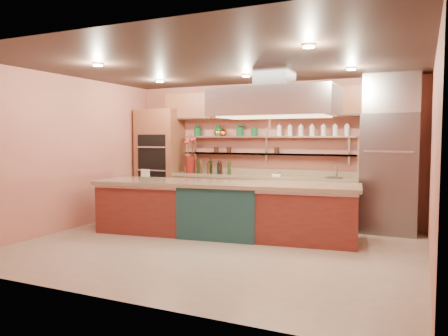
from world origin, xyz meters
The scene contains 21 objects.
floor centered at (0.00, 0.00, -0.01)m, with size 6.00×5.00×0.02m, color tan.
ceiling centered at (0.00, 0.00, 2.80)m, with size 6.00×5.00×0.02m, color black.
wall_back centered at (0.00, 2.50, 1.40)m, with size 6.00×0.04×2.80m, color #BE6E59.
wall_front centered at (0.00, -2.50, 1.40)m, with size 6.00×0.04×2.80m, color #BE6E59.
wall_left centered at (-3.00, 0.00, 1.40)m, with size 0.04×5.00×2.80m, color #BE6E59.
wall_right centered at (3.00, 0.00, 1.40)m, with size 0.04×5.00×2.80m, color #BE6E59.
oven_stack centered at (-2.45, 2.18, 1.15)m, with size 0.95×0.64×2.30m, color brown.
refrigerator centered at (2.35, 2.14, 1.05)m, with size 0.95×0.72×2.10m, color slate.
back_counter centered at (-0.05, 2.20, 0.47)m, with size 3.84×0.64×0.93m, color #9E855F.
wall_shelf_lower centered at (-0.05, 2.37, 1.35)m, with size 3.60×0.26×0.03m, color #B7BABE.
wall_shelf_upper centered at (-0.05, 2.37, 1.70)m, with size 3.60×0.26×0.03m, color #B7BABE.
upper_cabinets centered at (0.00, 2.32, 2.35)m, with size 4.60×0.36×0.55m, color brown.
range_hood centered at (0.69, 0.70, 2.25)m, with size 2.00×1.00×0.45m, color #B7BABE.
ceiling_downlights centered at (0.00, 0.20, 2.77)m, with size 4.00×2.80×0.02m, color #FFE5A5.
island centered at (-0.21, 0.70, 0.46)m, with size 4.43×0.96×0.92m, color maroon.
flower_vase centered at (-1.66, 2.15, 1.11)m, with size 0.20×0.20×0.36m, color #62120E.
oil_bottle_cluster centered at (-1.08, 2.15, 1.06)m, with size 0.84×0.24×0.27m, color black.
kitchen_scale centered at (0.28, 2.15, 0.98)m, with size 0.17×0.13×0.10m, color silver.
bar_faucet centered at (1.42, 2.25, 1.04)m, with size 0.03×0.03×0.22m, color silver.
copper_kettle centered at (-0.98, 2.37, 1.78)m, with size 0.17×0.17×0.14m, color orange.
green_canister centered at (-0.28, 2.37, 1.80)m, with size 0.13×0.13×0.16m, color #0F4620.
Camera 1 is at (2.89, -6.04, 1.69)m, focal length 35.00 mm.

